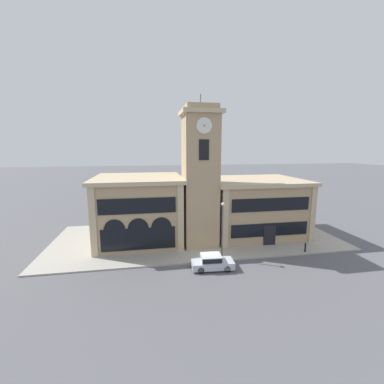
# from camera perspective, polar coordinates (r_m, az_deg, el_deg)

# --- Properties ---
(ground_plane) EXTENTS (300.00, 300.00, 0.00)m
(ground_plane) POSITION_cam_1_polar(r_m,az_deg,el_deg) (27.63, 3.99, -15.36)
(ground_plane) COLOR #56565B
(sidewalk_kerb) EXTENTS (36.15, 15.15, 0.15)m
(sidewalk_kerb) POSITION_cam_1_polar(r_m,az_deg,el_deg) (34.44, 0.92, -9.98)
(sidewalk_kerb) COLOR #A39E93
(sidewalk_kerb) RESTS_ON ground_plane
(clock_tower) EXTENTS (4.60, 4.60, 17.67)m
(clock_tower) POSITION_cam_1_polar(r_m,az_deg,el_deg) (30.25, 1.82, 3.25)
(clock_tower) COLOR tan
(clock_tower) RESTS_ON ground_plane
(town_hall_left_wing) EXTENTS (10.74, 10.61, 8.19)m
(town_hall_left_wing) POSITION_cam_1_polar(r_m,az_deg,el_deg) (33.30, -11.66, -3.62)
(town_hall_left_wing) COLOR tan
(town_hall_left_wing) RESTS_ON ground_plane
(town_hall_right_wing) EXTENTS (12.53, 10.61, 7.57)m
(town_hall_right_wing) POSITION_cam_1_polar(r_m,az_deg,el_deg) (36.30, 13.53, -3.08)
(town_hall_right_wing) COLOR tan
(town_hall_right_wing) RESTS_ON ground_plane
(parked_car_near) EXTENTS (4.20, 2.10, 1.44)m
(parked_car_near) POSITION_cam_1_polar(r_m,az_deg,el_deg) (26.06, 4.44, -15.18)
(parked_car_near) COLOR #B2B7C1
(parked_car_near) RESTS_ON ground_plane
(street_lamp) EXTENTS (0.36, 0.36, 6.03)m
(street_lamp) POSITION_cam_1_polar(r_m,az_deg,el_deg) (27.10, 6.82, -6.68)
(street_lamp) COLOR #4C4C51
(street_lamp) RESTS_ON sidewalk_kerb
(bollard) EXTENTS (0.18, 0.18, 1.06)m
(bollard) POSITION_cam_1_polar(r_m,az_deg,el_deg) (32.22, 23.87, -11.16)
(bollard) COLOR black
(bollard) RESTS_ON sidewalk_kerb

